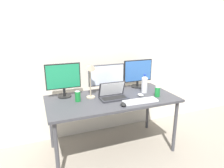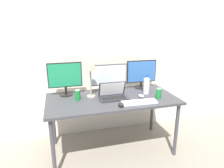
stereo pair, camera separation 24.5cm
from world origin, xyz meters
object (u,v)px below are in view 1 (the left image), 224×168
(monitor_center, at_px, (107,77))
(mouse_by_laptop, at_px, (123,104))
(water_bottle, at_px, (144,84))
(soda_can_by_laptop, at_px, (78,96))
(mouse_by_keyboard, at_px, (141,95))
(soda_can_near_keyboard, at_px, (157,92))
(keyboard_main, at_px, (140,101))
(monitor_left, at_px, (63,79))
(work_desk, at_px, (112,102))
(laptop_silver, at_px, (113,95))
(desk_lamp, at_px, (91,74))
(monitor_right, at_px, (138,73))

(monitor_center, bearing_deg, mouse_by_laptop, -90.14)
(water_bottle, height_order, soda_can_by_laptop, water_bottle)
(mouse_by_keyboard, height_order, soda_can_near_keyboard, soda_can_near_keyboard)
(keyboard_main, bearing_deg, monitor_left, 150.15)
(keyboard_main, bearing_deg, work_desk, 138.43)
(monitor_center, relative_size, laptop_silver, 1.48)
(monitor_center, height_order, desk_lamp, desk_lamp)
(monitor_left, relative_size, soda_can_near_keyboard, 3.40)
(keyboard_main, xyz_separation_m, soda_can_near_keyboard, (0.29, 0.09, 0.05))
(keyboard_main, distance_m, water_bottle, 0.37)
(keyboard_main, bearing_deg, mouse_by_laptop, -169.26)
(work_desk, distance_m, soda_can_near_keyboard, 0.59)
(monitor_left, distance_m, keyboard_main, 0.98)
(monitor_left, height_order, mouse_by_keyboard, monitor_left)
(mouse_by_laptop, bearing_deg, work_desk, 105.36)
(water_bottle, bearing_deg, monitor_center, 152.86)
(water_bottle, bearing_deg, monitor_left, 167.68)
(water_bottle, bearing_deg, soda_can_near_keyboard, -69.19)
(monitor_left, relative_size, keyboard_main, 1.03)
(water_bottle, height_order, soda_can_near_keyboard, water_bottle)
(keyboard_main, bearing_deg, mouse_by_keyboard, 62.55)
(laptop_silver, distance_m, soda_can_by_laptop, 0.43)
(work_desk, relative_size, monitor_right, 3.67)
(work_desk, relative_size, soda_can_near_keyboard, 12.74)
(monitor_left, xyz_separation_m, desk_lamp, (0.30, -0.20, 0.08))
(mouse_by_keyboard, bearing_deg, water_bottle, 34.48)
(monitor_right, height_order, desk_lamp, desk_lamp)
(laptop_silver, xyz_separation_m, mouse_by_keyboard, (0.36, -0.06, -0.03))
(mouse_by_keyboard, bearing_deg, monitor_right, 58.05)
(mouse_by_laptop, bearing_deg, monitor_left, 146.85)
(work_desk, xyz_separation_m, desk_lamp, (-0.25, 0.06, 0.38))
(mouse_by_laptop, bearing_deg, monitor_right, 60.16)
(desk_lamp, bearing_deg, mouse_by_laptop, -52.27)
(mouse_by_keyboard, bearing_deg, desk_lamp, 157.51)
(mouse_by_keyboard, xyz_separation_m, water_bottle, (0.12, 0.11, 0.10))
(mouse_by_keyboard, height_order, water_bottle, water_bottle)
(mouse_by_keyboard, relative_size, water_bottle, 0.36)
(monitor_center, xyz_separation_m, desk_lamp, (-0.27, -0.20, 0.12))
(laptop_silver, height_order, desk_lamp, desk_lamp)
(water_bottle, bearing_deg, monitor_right, 81.80)
(mouse_by_laptop, height_order, desk_lamp, desk_lamp)
(soda_can_near_keyboard, bearing_deg, work_desk, 163.46)
(work_desk, xyz_separation_m, soda_can_near_keyboard, (0.55, -0.16, 0.12))
(work_desk, xyz_separation_m, mouse_by_laptop, (0.02, -0.29, 0.08))
(water_bottle, xyz_separation_m, soda_can_by_laptop, (-0.90, 0.01, -0.05))
(keyboard_main, distance_m, soda_can_near_keyboard, 0.31)
(keyboard_main, xyz_separation_m, desk_lamp, (-0.51, 0.31, 0.31))
(laptop_silver, distance_m, mouse_by_laptop, 0.27)
(monitor_left, distance_m, laptop_silver, 0.65)
(soda_can_by_laptop, bearing_deg, monitor_center, 26.74)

